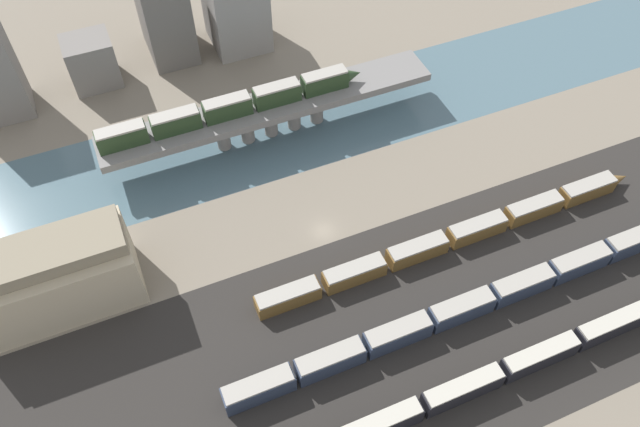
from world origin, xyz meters
name	(u,v)px	position (x,y,z in m)	size (l,w,h in m)	color
ground_plane	(323,231)	(0.00, 0.00, 0.00)	(400.00, 400.00, 0.00)	#756B5B
railbed_yard	(383,343)	(0.00, -24.00, 0.00)	(280.00, 42.00, 0.01)	#282623
river_water	(272,133)	(0.00, 27.13, 0.00)	(320.00, 25.03, 0.01)	#47606B
bridge	(270,110)	(0.00, 27.13, 6.28)	(67.28, 8.75, 7.83)	slate
train_on_bridge	(233,106)	(-7.18, 27.13, 9.78)	(52.51, 3.09, 3.97)	#23381E
train_yard_near	(470,386)	(8.16, -36.16, 1.99)	(98.27, 2.72, 4.03)	black
train_yard_mid	(499,294)	(20.73, -24.42, 1.95)	(94.94, 3.19, 3.97)	#2D384C
train_yard_far	(455,237)	(20.20, -11.37, 1.67)	(74.40, 3.09, 3.41)	brown
warehouse_building	(51,277)	(-45.21, 3.74, 6.63)	(26.14, 12.35, 13.95)	tan
city_block_left	(92,61)	(-29.67, 57.15, 5.46)	(9.96, 8.70, 10.92)	slate
city_block_center	(163,10)	(-11.93, 61.77, 10.65)	(9.88, 15.44, 21.29)	#605B56
city_block_right	(235,8)	(3.56, 58.93, 9.05)	(12.37, 13.75, 18.09)	gray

